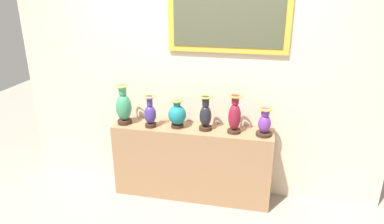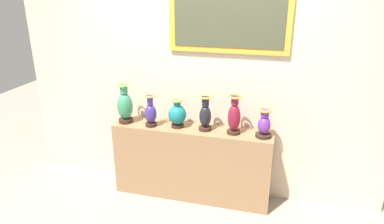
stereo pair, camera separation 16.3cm
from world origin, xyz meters
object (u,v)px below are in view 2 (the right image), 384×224
object	(u,v)px
vase_teal	(177,114)
vase_onyx	(205,116)
vase_violet	(264,125)
vase_burgundy	(234,117)
vase_indigo	(151,113)
vase_jade	(125,106)

from	to	relation	value
vase_teal	vase_onyx	xyz separation A→B (m)	(0.30, -0.00, 0.02)
vase_teal	vase_violet	xyz separation A→B (m)	(0.91, -0.02, -0.01)
vase_burgundy	vase_indigo	bearing A→B (deg)	-177.49
vase_violet	vase_indigo	bearing A→B (deg)	-178.67
vase_indigo	vase_violet	size ratio (longest dim) A/B	1.17
vase_jade	vase_violet	size ratio (longest dim) A/B	1.47
vase_teal	vase_onyx	size ratio (longest dim) A/B	0.84
vase_jade	vase_teal	size ratio (longest dim) A/B	1.40
vase_indigo	vase_onyx	xyz separation A→B (m)	(0.59, 0.04, 0.02)
vase_teal	vase_burgundy	world-z (taller)	vase_burgundy
vase_jade	vase_teal	distance (m)	0.59
vase_jade	vase_violet	distance (m)	1.50
vase_jade	vase_onyx	size ratio (longest dim) A/B	1.17
vase_burgundy	vase_onyx	bearing A→B (deg)	178.90
vase_jade	vase_onyx	xyz separation A→B (m)	(0.89, 0.02, -0.03)
vase_indigo	vase_teal	size ratio (longest dim) A/B	1.12
vase_jade	vase_teal	xyz separation A→B (m)	(0.59, 0.02, -0.05)
vase_indigo	vase_onyx	distance (m)	0.59
vase_teal	vase_violet	bearing A→B (deg)	-1.39
vase_onyx	vase_violet	world-z (taller)	vase_onyx
vase_indigo	vase_violet	bearing A→B (deg)	1.33
vase_teal	vase_violet	world-z (taller)	vase_teal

